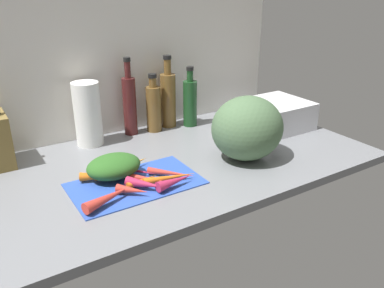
% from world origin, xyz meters
% --- Properties ---
extents(ground_plane, '(1.70, 0.80, 0.03)m').
position_xyz_m(ground_plane, '(0.00, 0.00, -0.01)').
color(ground_plane, slate).
extents(wall_back, '(1.70, 0.03, 0.60)m').
position_xyz_m(wall_back, '(0.00, 0.39, 0.30)').
color(wall_back, silver).
rests_on(wall_back, ground_plane).
extents(cutting_board, '(0.41, 0.24, 0.01)m').
position_xyz_m(cutting_board, '(-0.07, -0.11, 0.00)').
color(cutting_board, '#2D51B7').
rests_on(cutting_board, ground_plane).
extents(carrot_0, '(0.13, 0.09, 0.03)m').
position_xyz_m(carrot_0, '(-0.16, -0.04, 0.02)').
color(carrot_0, orange).
rests_on(carrot_0, cutting_board).
extents(carrot_1, '(0.11, 0.12, 0.03)m').
position_xyz_m(carrot_1, '(-0.06, -0.17, 0.02)').
color(carrot_1, '#B2264C').
rests_on(carrot_1, cutting_board).
extents(carrot_2, '(0.18, 0.09, 0.04)m').
position_xyz_m(carrot_2, '(-0.19, -0.18, 0.03)').
color(carrot_2, red).
rests_on(carrot_2, cutting_board).
extents(carrot_3, '(0.13, 0.13, 0.02)m').
position_xyz_m(carrot_3, '(0.05, -0.14, 0.02)').
color(carrot_3, red).
rests_on(carrot_3, cutting_board).
extents(carrot_4, '(0.13, 0.05, 0.03)m').
position_xyz_m(carrot_4, '(0.02, -0.20, 0.03)').
color(carrot_4, '#B2264C').
rests_on(carrot_4, cutting_board).
extents(carrot_5, '(0.18, 0.09, 0.03)m').
position_xyz_m(carrot_5, '(-0.06, -0.02, 0.03)').
color(carrot_5, orange).
rests_on(carrot_5, cutting_board).
extents(carrot_6, '(0.10, 0.12, 0.02)m').
position_xyz_m(carrot_6, '(-0.03, -0.14, 0.02)').
color(carrot_6, red).
rests_on(carrot_6, cutting_board).
extents(carrot_7, '(0.18, 0.06, 0.02)m').
position_xyz_m(carrot_7, '(0.03, -0.16, 0.02)').
color(carrot_7, orange).
rests_on(carrot_7, cutting_board).
extents(carrot_8, '(0.09, 0.09, 0.03)m').
position_xyz_m(carrot_8, '(-0.11, -0.18, 0.02)').
color(carrot_8, red).
rests_on(carrot_8, cutting_board).
extents(carrot_9, '(0.13, 0.15, 0.02)m').
position_xyz_m(carrot_9, '(-0.05, -0.05, 0.02)').
color(carrot_9, '#B2264C').
rests_on(carrot_9, cutting_board).
extents(carrot_10, '(0.11, 0.04, 0.02)m').
position_xyz_m(carrot_10, '(-0.06, -0.13, 0.02)').
color(carrot_10, orange).
rests_on(carrot_10, cutting_board).
extents(carrot_11, '(0.12, 0.07, 0.03)m').
position_xyz_m(carrot_11, '(-0.12, -0.01, 0.02)').
color(carrot_11, orange).
rests_on(carrot_11, cutting_board).
extents(carrot_greens_pile, '(0.18, 0.14, 0.08)m').
position_xyz_m(carrot_greens_pile, '(-0.11, -0.04, 0.05)').
color(carrot_greens_pile, '#2D6023').
rests_on(carrot_greens_pile, cutting_board).
extents(winter_squash, '(0.27, 0.24, 0.23)m').
position_xyz_m(winter_squash, '(0.36, -0.14, 0.12)').
color(winter_squash, '#4C6B47').
rests_on(winter_squash, ground_plane).
extents(paper_towel_roll, '(0.10, 0.10, 0.25)m').
position_xyz_m(paper_towel_roll, '(-0.08, 0.30, 0.13)').
color(paper_towel_roll, white).
rests_on(paper_towel_roll, ground_plane).
extents(bottle_0, '(0.06, 0.06, 0.32)m').
position_xyz_m(bottle_0, '(0.11, 0.31, 0.13)').
color(bottle_0, '#471919').
rests_on(bottle_0, ground_plane).
extents(bottle_1, '(0.06, 0.06, 0.25)m').
position_xyz_m(bottle_1, '(0.21, 0.29, 0.11)').
color(bottle_1, brown).
rests_on(bottle_1, ground_plane).
extents(bottle_2, '(0.07, 0.07, 0.31)m').
position_xyz_m(bottle_2, '(0.29, 0.31, 0.13)').
color(bottle_2, brown).
rests_on(bottle_2, ground_plane).
extents(bottle_3, '(0.06, 0.06, 0.26)m').
position_xyz_m(bottle_3, '(0.37, 0.27, 0.11)').
color(bottle_3, '#19421E').
rests_on(bottle_3, ground_plane).
extents(dish_rack, '(0.26, 0.25, 0.12)m').
position_xyz_m(dish_rack, '(0.68, 0.05, 0.06)').
color(dish_rack, silver).
rests_on(dish_rack, ground_plane).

